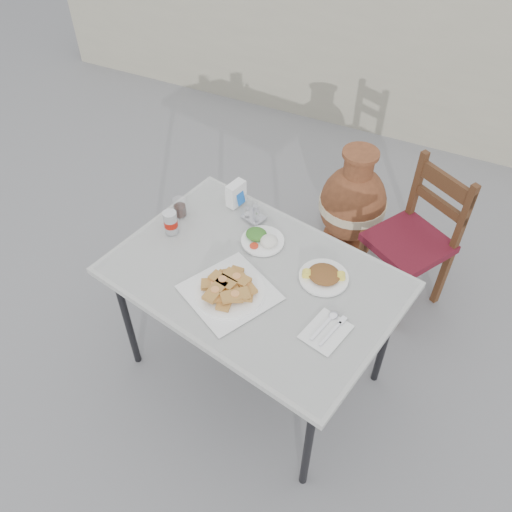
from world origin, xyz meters
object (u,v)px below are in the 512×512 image
at_px(terracotta_urn, 352,204).
at_px(napkin_holder, 236,194).
at_px(soda_can, 171,222).
at_px(condiment_caddy, 254,215).
at_px(cafe_table, 254,283).
at_px(salad_chopped_plate, 324,276).
at_px(pide_plate, 229,288).
at_px(cola_glass, 180,208).
at_px(chair, 414,238).
at_px(salad_rice_plate, 262,239).

bearing_deg(terracotta_urn, napkin_holder, -120.07).
distance_m(soda_can, condiment_caddy, 0.39).
relative_size(cafe_table, terracotta_urn, 1.91).
distance_m(salad_chopped_plate, terracotta_urn, 1.10).
bearing_deg(napkin_holder, salad_chopped_plate, -12.61).
relative_size(pide_plate, cola_glass, 5.01).
xyz_separation_m(cafe_table, chair, (0.55, 0.86, -0.25)).
relative_size(salad_chopped_plate, napkin_holder, 1.78).
height_order(salad_chopped_plate, chair, chair).
distance_m(cafe_table, pide_plate, 0.17).
bearing_deg(pide_plate, napkin_holder, 113.91).
bearing_deg(soda_can, napkin_holder, 59.72).
height_order(cafe_table, salad_rice_plate, salad_rice_plate).
distance_m(salad_chopped_plate, soda_can, 0.75).
relative_size(cafe_table, pide_plate, 3.00).
xyz_separation_m(salad_chopped_plate, terracotta_urn, (-0.15, 1.01, -0.43)).
bearing_deg(cafe_table, napkin_holder, 125.93).
xyz_separation_m(condiment_caddy, chair, (0.71, 0.53, -0.32)).
bearing_deg(napkin_holder, chair, 42.89).
xyz_separation_m(cola_glass, terracotta_urn, (0.63, 0.91, -0.45)).
distance_m(salad_rice_plate, terracotta_urn, 1.03).
xyz_separation_m(condiment_caddy, terracotta_urn, (0.29, 0.79, -0.44)).
distance_m(pide_plate, chair, 1.21).
relative_size(salad_chopped_plate, terracotta_urn, 0.30).
relative_size(napkin_holder, condiment_caddy, 0.99).
xyz_separation_m(napkin_holder, condiment_caddy, (0.13, -0.07, -0.04)).
distance_m(cafe_table, salad_chopped_plate, 0.31).
distance_m(salad_chopped_plate, cola_glass, 0.78).
distance_m(pide_plate, salad_chopped_plate, 0.41).
bearing_deg(salad_rice_plate, salad_chopped_plate, -15.48).
bearing_deg(salad_chopped_plate, chair, 69.73).
bearing_deg(cafe_table, salad_rice_plate, 105.33).
distance_m(pide_plate, cola_glass, 0.56).
height_order(soda_can, chair, chair).
relative_size(salad_rice_plate, salad_chopped_plate, 0.93).
bearing_deg(pide_plate, chair, 58.56).
bearing_deg(chair, cola_glass, -117.24).
relative_size(soda_can, napkin_holder, 0.96).
height_order(salad_rice_plate, condiment_caddy, condiment_caddy).
height_order(soda_can, condiment_caddy, soda_can).
relative_size(salad_rice_plate, condiment_caddy, 1.64).
xyz_separation_m(salad_chopped_plate, napkin_holder, (-0.56, 0.28, 0.04)).
relative_size(pide_plate, terracotta_urn, 0.64).
bearing_deg(terracotta_urn, cola_glass, -124.44).
height_order(salad_rice_plate, terracotta_urn, salad_rice_plate).
xyz_separation_m(soda_can, cola_glass, (-0.03, 0.12, -0.02)).
height_order(pide_plate, salad_rice_plate, pide_plate).
bearing_deg(soda_can, salad_chopped_plate, 2.08).
distance_m(soda_can, napkin_holder, 0.36).
height_order(salad_rice_plate, soda_can, soda_can).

